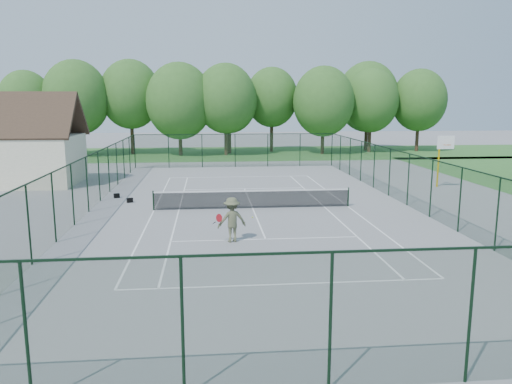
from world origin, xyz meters
The scene contains 11 objects.
ground centered at (0.00, 0.00, 0.00)m, with size 140.00×140.00×0.00m, color gray.
grass_far centered at (0.00, 30.00, 0.01)m, with size 80.00×16.00×0.01m, color #3C7A32.
court_lines centered at (0.00, 0.00, 0.00)m, with size 11.05×23.85×0.01m.
tennis_net centered at (0.00, 0.00, 0.58)m, with size 11.08×0.08×1.10m.
fence_enclosure centered at (0.00, 0.00, 1.56)m, with size 18.05×36.05×3.02m.
utility_building centered at (-16.00, 10.00, 3.12)m, with size 8.60×6.27×6.63m.
tree_line_far centered at (0.00, 30.00, 5.99)m, with size 39.40×6.40×9.70m.
basketball_goal centered at (13.58, 5.41, 2.57)m, with size 1.20×1.43×3.65m.
sports_bag_a centered at (-8.18, 3.87, 0.14)m, with size 0.34×0.21×0.28m, color black.
sports_bag_b centered at (-7.14, 2.32, 0.14)m, with size 0.35×0.21×0.27m, color black.
tennis_player centered at (-1.48, -6.63, 0.97)m, with size 1.83×0.98×1.93m.
Camera 1 is at (-2.43, -27.36, 5.96)m, focal length 35.00 mm.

